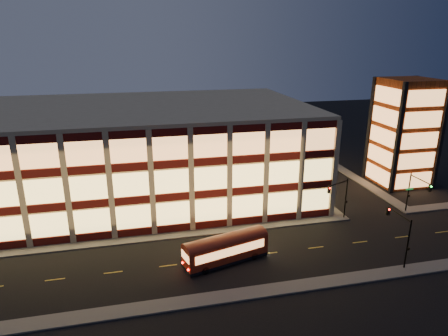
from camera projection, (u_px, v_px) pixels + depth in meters
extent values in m
plane|color=black|center=(179.00, 239.00, 50.89)|extent=(200.00, 200.00, 0.00)
cube|color=#514F4C|center=(155.00, 237.00, 51.15)|extent=(54.00, 2.00, 0.15)
cube|color=#514F4C|center=(296.00, 180.00, 71.51)|extent=(2.00, 30.00, 0.15)
cube|color=#514F4C|center=(442.00, 206.00, 60.35)|extent=(14.00, 2.00, 0.15)
cube|color=#514F4C|center=(351.00, 175.00, 73.86)|extent=(2.00, 30.00, 0.15)
cube|color=#514F4C|center=(196.00, 301.00, 38.85)|extent=(100.00, 2.00, 0.15)
cube|color=tan|center=(146.00, 152.00, 63.76)|extent=(50.00, 30.00, 14.00)
cube|color=tan|center=(143.00, 106.00, 61.48)|extent=(50.40, 30.40, 0.50)
cube|color=#470C0A|center=(154.00, 230.00, 51.78)|extent=(50.10, 0.25, 1.00)
cube|color=#E6BC60|center=(154.00, 215.00, 51.14)|extent=(49.00, 0.20, 3.00)
cube|color=#470C0A|center=(291.00, 177.00, 71.14)|extent=(0.25, 30.10, 1.00)
cube|color=#E6BC60|center=(292.00, 166.00, 70.47)|extent=(0.20, 29.00, 3.00)
cube|color=#470C0A|center=(153.00, 199.00, 50.40)|extent=(50.10, 0.25, 1.00)
cube|color=#E6BC60|center=(152.00, 183.00, 49.75)|extent=(49.00, 0.20, 3.00)
cube|color=#470C0A|center=(293.00, 153.00, 69.75)|extent=(0.25, 30.10, 1.00)
cube|color=#E6BC60|center=(293.00, 142.00, 69.09)|extent=(0.20, 29.00, 3.00)
cube|color=#470C0A|center=(151.00, 166.00, 49.01)|extent=(50.10, 0.25, 1.00)
cube|color=#E6BC60|center=(150.00, 149.00, 48.37)|extent=(49.00, 0.20, 3.00)
cube|color=#470C0A|center=(294.00, 129.00, 68.37)|extent=(0.25, 30.10, 1.00)
cube|color=#E6BC60|center=(295.00, 117.00, 67.70)|extent=(0.20, 29.00, 3.00)
cube|color=#8C3814|center=(404.00, 133.00, 67.71)|extent=(8.00, 8.00, 18.00)
cube|color=black|center=(398.00, 140.00, 63.16)|extent=(0.60, 0.60, 18.00)
cube|color=black|center=(441.00, 137.00, 64.87)|extent=(0.60, 0.60, 18.00)
cube|color=black|center=(369.00, 129.00, 70.55)|extent=(0.60, 0.60, 18.00)
cube|color=black|center=(409.00, 126.00, 72.27)|extent=(0.60, 0.60, 18.00)
cube|color=#FFA459|center=(413.00, 180.00, 66.21)|extent=(6.60, 0.16, 2.60)
cube|color=#FFA459|center=(377.00, 174.00, 69.11)|extent=(0.16, 6.60, 2.60)
cube|color=#FFA459|center=(417.00, 161.00, 65.13)|extent=(6.60, 0.16, 2.60)
cube|color=#FFA459|center=(380.00, 156.00, 68.03)|extent=(0.16, 6.60, 2.60)
cube|color=#FFA459|center=(420.00, 141.00, 64.06)|extent=(6.60, 0.16, 2.60)
cube|color=#FFA459|center=(382.00, 136.00, 66.96)|extent=(0.16, 6.60, 2.60)
cube|color=#FFA459|center=(423.00, 120.00, 62.99)|extent=(6.60, 0.16, 2.60)
cube|color=#FFA459|center=(385.00, 116.00, 65.89)|extent=(0.16, 6.60, 2.60)
cube|color=#FFA459|center=(427.00, 98.00, 61.92)|extent=(6.60, 0.16, 2.60)
cube|color=#FFA459|center=(387.00, 95.00, 64.82)|extent=(0.16, 6.60, 2.60)
cylinder|color=black|center=(346.00, 199.00, 55.71)|extent=(0.18, 0.18, 6.00)
cylinder|color=black|center=(339.00, 183.00, 53.80)|extent=(3.56, 1.63, 0.14)
cube|color=black|center=(329.00, 190.00, 52.89)|extent=(0.32, 0.32, 0.95)
sphere|color=#FF0C05|center=(330.00, 188.00, 52.62)|extent=(0.20, 0.20, 0.20)
cube|color=black|center=(346.00, 202.00, 55.65)|extent=(0.25, 0.18, 0.28)
cylinder|color=black|center=(408.00, 193.00, 57.85)|extent=(0.18, 0.18, 6.00)
cylinder|color=black|center=(421.00, 180.00, 55.15)|extent=(0.14, 4.00, 0.14)
cube|color=black|center=(430.00, 188.00, 53.46)|extent=(0.32, 0.32, 0.95)
sphere|color=#0CFF26|center=(431.00, 187.00, 53.20)|extent=(0.20, 0.20, 0.20)
cube|color=black|center=(409.00, 196.00, 57.79)|extent=(0.25, 0.18, 0.28)
cube|color=#0C7226|center=(410.00, 189.00, 57.53)|extent=(1.20, 0.06, 0.28)
cylinder|color=black|center=(408.00, 245.00, 43.42)|extent=(0.18, 0.18, 6.00)
cylinder|color=black|center=(399.00, 214.00, 44.41)|extent=(0.14, 4.00, 0.14)
cube|color=black|center=(388.00, 211.00, 46.42)|extent=(0.32, 0.32, 0.95)
sphere|color=#FF0C05|center=(389.00, 209.00, 46.16)|extent=(0.20, 0.20, 0.20)
cube|color=black|center=(408.00, 249.00, 43.36)|extent=(0.25, 0.18, 0.28)
cube|color=maroon|center=(226.00, 249.00, 45.17)|extent=(10.17, 4.97, 2.27)
cube|color=black|center=(226.00, 259.00, 45.59)|extent=(10.17, 4.97, 0.35)
cylinder|color=black|center=(205.00, 270.00, 43.23)|extent=(0.93, 0.52, 0.89)
cylinder|color=black|center=(197.00, 261.00, 45.05)|extent=(0.93, 0.52, 0.89)
cylinder|color=black|center=(254.00, 256.00, 46.07)|extent=(0.93, 0.52, 0.89)
cylinder|color=black|center=(244.00, 248.00, 47.88)|extent=(0.93, 0.52, 0.89)
cube|color=#FFA459|center=(231.00, 252.00, 44.02)|extent=(8.39, 2.34, 0.99)
cube|color=#FFA459|center=(220.00, 242.00, 46.13)|extent=(8.39, 2.34, 0.99)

